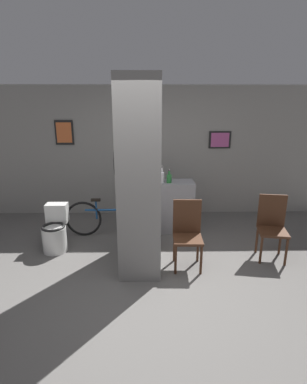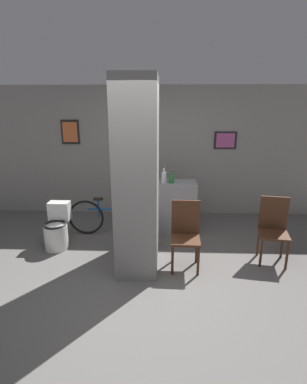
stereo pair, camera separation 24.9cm
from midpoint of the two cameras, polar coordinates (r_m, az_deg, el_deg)
ground_plane at (r=4.12m, az=-0.69°, el=-16.67°), size 14.00×14.00×0.00m
wall_back at (r=6.15m, az=0.48°, el=7.64°), size 8.00×0.09×2.60m
pillar_center at (r=4.12m, az=-1.28°, el=3.10°), size 0.58×1.11×2.60m
counter_shelf at (r=5.43m, az=3.25°, el=-2.76°), size 1.16×0.44×0.93m
toilet at (r=5.07m, az=-16.57°, el=-6.85°), size 0.37×0.53×0.71m
chair_near_pillar at (r=4.27m, az=7.77°, el=-7.62°), size 0.41×0.41×0.96m
chair_by_doorway at (r=4.78m, az=23.28°, el=-6.21°), size 0.46×0.46×0.96m
bicycle at (r=5.33m, az=-6.55°, el=-4.76°), size 1.56×0.42×0.68m
bottle_tall at (r=5.19m, az=3.37°, el=2.91°), size 0.09×0.09×0.30m
bottle_short at (r=5.20m, az=4.78°, el=2.64°), size 0.09×0.09×0.24m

